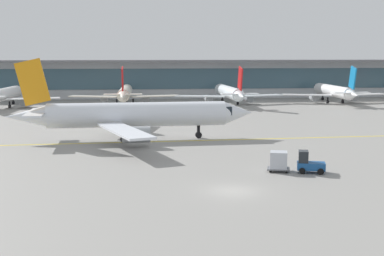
# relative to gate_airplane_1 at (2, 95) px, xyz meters

# --- Properties ---
(ground_plane) EXTENTS (400.00, 400.00, 0.00)m
(ground_plane) POSITION_rel_gate_airplane_1_xyz_m (35.91, -70.90, -2.60)
(ground_plane) COLOR gray
(taxiway_centreline_stripe) EXTENTS (109.90, 5.50, 0.01)m
(taxiway_centreline_stripe) POSITION_rel_gate_airplane_1_xyz_m (28.09, -46.10, -2.60)
(taxiway_centreline_stripe) COLOR yellow
(taxiway_centreline_stripe) RESTS_ON ground_plane
(terminal_concourse) EXTENTS (186.45, 11.00, 9.60)m
(terminal_concourse) POSITION_rel_gate_airplane_1_xyz_m (35.91, 21.35, 2.31)
(terminal_concourse) COLOR #B2B7BC
(terminal_concourse) RESTS_ON ground_plane
(gate_airplane_1) EXTENTS (24.32, 26.23, 8.68)m
(gate_airplane_1) POSITION_rel_gate_airplane_1_xyz_m (0.00, 0.00, 0.00)
(gate_airplane_1) COLOR white
(gate_airplane_1) RESTS_ON ground_plane
(gate_airplane_2) EXTENTS (24.38, 26.16, 8.68)m
(gate_airplane_2) POSITION_rel_gate_airplane_1_xyz_m (25.33, 3.20, 0.00)
(gate_airplane_2) COLOR silver
(gate_airplane_2) RESTS_ON ground_plane
(gate_airplane_3) EXTENTS (24.36, 26.21, 8.68)m
(gate_airplane_3) POSITION_rel_gate_airplane_1_xyz_m (48.23, 1.98, 0.00)
(gate_airplane_3) COLOR white
(gate_airplane_3) RESTS_ON ground_plane
(gate_airplane_4) EXTENTS (24.39, 26.13, 8.68)m
(gate_airplane_4) POSITION_rel_gate_airplane_1_xyz_m (72.59, 2.90, 0.00)
(gate_airplane_4) COLOR white
(gate_airplane_4) RESTS_ON ground_plane
(taxiing_regional_jet) EXTENTS (32.22, 29.95, 10.68)m
(taxiing_regional_jet) POSITION_rel_gate_airplane_1_xyz_m (27.68, -44.12, 0.60)
(taxiing_regional_jet) COLOR silver
(taxiing_regional_jet) RESTS_ON ground_plane
(baggage_tug) EXTENTS (2.88, 2.18, 2.10)m
(baggage_tug) POSITION_rel_gate_airplane_1_xyz_m (44.26, -65.12, -1.71)
(baggage_tug) COLOR #194C8C
(baggage_tug) RESTS_ON ground_plane
(cargo_dolly_lead) EXTENTS (2.45, 2.10, 1.94)m
(cargo_dolly_lead) POSITION_rel_gate_airplane_1_xyz_m (41.54, -64.36, -1.55)
(cargo_dolly_lead) COLOR #595B60
(cargo_dolly_lead) RESTS_ON ground_plane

